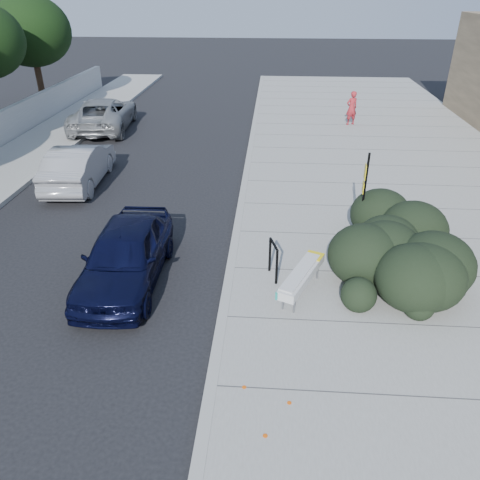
# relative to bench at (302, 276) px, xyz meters

# --- Properties ---
(ground) EXTENTS (120.00, 120.00, 0.00)m
(ground) POSITION_rel_bench_xyz_m (-1.73, -1.00, -0.63)
(ground) COLOR black
(ground) RESTS_ON ground
(sidewalk_near) EXTENTS (11.20, 50.00, 0.15)m
(sidewalk_near) POSITION_rel_bench_xyz_m (3.87, 4.00, -0.56)
(sidewalk_near) COLOR gray
(sidewalk_near) RESTS_ON ground
(curb_near) EXTENTS (0.22, 50.00, 0.17)m
(curb_near) POSITION_rel_bench_xyz_m (-1.73, 4.00, -0.55)
(curb_near) COLOR #9E9E99
(curb_near) RESTS_ON ground
(tree_far_f) EXTENTS (4.40, 4.40, 6.07)m
(tree_far_f) POSITION_rel_bench_xyz_m (-14.23, 18.00, 3.56)
(tree_far_f) COLOR #332114
(tree_far_f) RESTS_ON ground
(bench) EXTENTS (1.19, 2.00, 0.61)m
(bench) POSITION_rel_bench_xyz_m (0.00, 0.00, 0.00)
(bench) COLOR gray
(bench) RESTS_ON sidewalk_near
(bike_rack) EXTENTS (0.23, 0.63, 0.95)m
(bike_rack) POSITION_rel_bench_xyz_m (-0.66, 0.64, 0.09)
(bike_rack) COLOR black
(bike_rack) RESTS_ON sidewalk_near
(sign_post) EXTENTS (0.10, 0.29, 2.47)m
(sign_post) POSITION_rel_bench_xyz_m (1.75, 2.93, 0.93)
(sign_post) COLOR black
(sign_post) RESTS_ON sidewalk_near
(hedge) EXTENTS (3.69, 5.06, 1.71)m
(hedge) POSITION_rel_bench_xyz_m (2.27, 1.50, 0.37)
(hedge) COLOR black
(hedge) RESTS_ON sidewalk_near
(sedan_navy) EXTENTS (1.80, 4.37, 1.48)m
(sedan_navy) POSITION_rel_bench_xyz_m (-4.23, 0.46, 0.11)
(sedan_navy) COLOR black
(sedan_navy) RESTS_ON ground
(wagon_silver) EXTENTS (1.83, 4.52, 1.46)m
(wagon_silver) POSITION_rel_bench_xyz_m (-7.73, 6.61, 0.10)
(wagon_silver) COLOR #9C9DA0
(wagon_silver) RESTS_ON ground
(suv_silver) EXTENTS (3.11, 5.79, 1.54)m
(suv_silver) POSITION_rel_bench_xyz_m (-9.23, 13.89, 0.14)
(suv_silver) COLOR gray
(suv_silver) RESTS_ON ground
(pedestrian) EXTENTS (0.72, 0.61, 1.66)m
(pedestrian) POSITION_rel_bench_xyz_m (3.16, 15.10, 0.35)
(pedestrian) COLOR maroon
(pedestrian) RESTS_ON sidewalk_near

